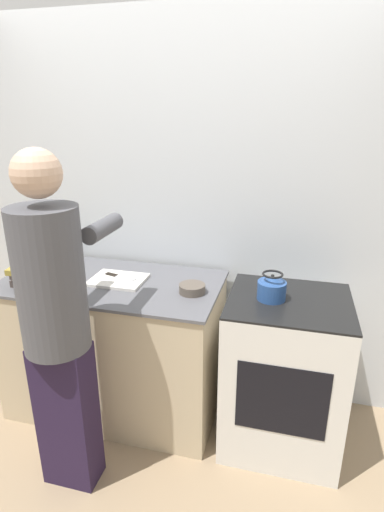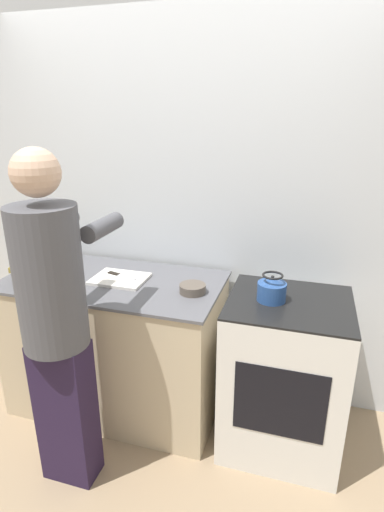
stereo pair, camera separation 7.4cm
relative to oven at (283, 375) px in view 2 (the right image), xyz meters
The scene contains 11 objects.
ground_plane 0.90m from the oven, 156.97° to the right, with size 12.00×12.00×0.00m, color #997F60.
wall_back 1.19m from the oven, 146.96° to the left, with size 8.00×0.05×2.60m.
counter 1.08m from the oven, behind, with size 1.36×0.72×0.91m.
oven is the anchor object (origin of this frame).
person 1.31m from the oven, 152.43° to the right, with size 0.36×0.59×1.77m.
cutting_board 1.13m from the oven, behind, with size 0.33×0.26×0.02m.
knife 1.14m from the oven, behind, with size 0.22×0.09×0.01m.
kettle 0.54m from the oven, behind, with size 0.16×0.16×0.15m.
bowl_prep 0.72m from the oven, behind, with size 0.15×0.15×0.05m.
canister_jar 1.65m from the oven, behind, with size 0.12×0.12×0.14m.
book_stack 1.61m from the oven, behind, with size 0.25×0.27×0.12m.
Camera 2 is at (0.76, -1.71, 1.89)m, focal length 28.00 mm.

